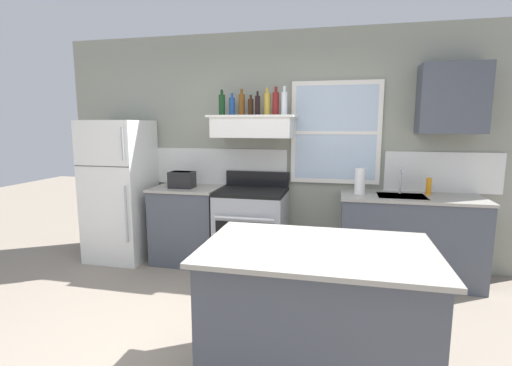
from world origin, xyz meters
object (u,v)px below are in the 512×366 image
(refrigerator, at_px, (120,190))
(bottle_dark_green_wine, at_px, (222,105))
(bottle_champagne_gold_foil, at_px, (267,104))
(dish_soap_bottle, at_px, (429,186))
(bottle_red_label_wine, at_px, (276,103))
(toaster, at_px, (182,179))
(bottle_clear_tall, at_px, (284,103))
(kitchen_island, at_px, (316,316))
(bottle_balsamic_dark, at_px, (258,105))
(stove_range, at_px, (252,228))
(bottle_amber_wine, at_px, (242,104))
(bottle_brown_stout, at_px, (251,107))
(paper_towel_roll, at_px, (360,181))
(bottle_blue_liqueur, at_px, (232,106))

(refrigerator, bearing_deg, bottle_dark_green_wine, 4.90)
(bottle_champagne_gold_foil, relative_size, dish_soap_bottle, 1.65)
(bottle_red_label_wine, bearing_deg, toaster, -173.71)
(bottle_clear_tall, height_order, kitchen_island, bottle_clear_tall)
(bottle_dark_green_wine, relative_size, bottle_balsamic_dark, 1.11)
(refrigerator, distance_m, kitchen_island, 3.11)
(dish_soap_bottle, bearing_deg, kitchen_island, -117.58)
(stove_range, bearing_deg, bottle_balsamic_dark, 36.50)
(bottle_amber_wine, distance_m, bottle_red_label_wine, 0.40)
(refrigerator, bearing_deg, bottle_brown_stout, 6.19)
(paper_towel_roll, bearing_deg, bottle_red_label_wine, 176.24)
(toaster, relative_size, paper_towel_roll, 1.10)
(bottle_dark_green_wine, relative_size, bottle_blue_liqueur, 1.14)
(stove_range, distance_m, bottle_red_label_wine, 1.43)
(bottle_amber_wine, bearing_deg, refrigerator, -173.90)
(toaster, xyz_separation_m, kitchen_island, (1.69, -1.81, -0.55))
(bottle_brown_stout, xyz_separation_m, bottle_clear_tall, (0.40, -0.10, 0.03))
(bottle_blue_liqueur, xyz_separation_m, bottle_brown_stout, (0.22, 0.01, -0.01))
(bottle_red_label_wine, bearing_deg, bottle_blue_liqueur, 174.95)
(toaster, distance_m, bottle_brown_stout, 1.16)
(dish_soap_bottle, bearing_deg, bottle_champagne_gold_foil, -178.99)
(toaster, bearing_deg, bottle_red_label_wine, 6.29)
(bottle_champagne_gold_foil, relative_size, bottle_clear_tall, 0.97)
(bottle_clear_tall, bearing_deg, bottle_champagne_gold_foil, 164.62)
(bottle_dark_green_wine, xyz_separation_m, paper_towel_roll, (1.54, -0.05, -0.82))
(bottle_red_label_wine, xyz_separation_m, kitchen_island, (0.60, -1.93, -1.42))
(bottle_clear_tall, xyz_separation_m, paper_towel_roll, (0.82, -0.01, -0.83))
(bottle_clear_tall, bearing_deg, bottle_amber_wine, 170.24)
(stove_range, height_order, kitchen_island, stove_range)
(bottle_amber_wine, height_order, dish_soap_bottle, bottle_amber_wine)
(refrigerator, height_order, paper_towel_roll, refrigerator)
(bottle_champagne_gold_foil, distance_m, dish_soap_bottle, 1.94)
(bottle_red_label_wine, distance_m, bottle_clear_tall, 0.11)
(paper_towel_roll, height_order, kitchen_island, paper_towel_roll)
(bottle_balsamic_dark, xyz_separation_m, paper_towel_roll, (1.12, -0.00, -0.81))
(bottle_balsamic_dark, bearing_deg, refrigerator, -177.82)
(bottle_dark_green_wine, distance_m, bottle_blue_liqueur, 0.12)
(bottle_dark_green_wine, xyz_separation_m, bottle_champagne_gold_foil, (0.52, 0.02, 0.00))
(refrigerator, height_order, bottle_clear_tall, bottle_clear_tall)
(bottle_clear_tall, height_order, dish_soap_bottle, bottle_clear_tall)
(bottle_champagne_gold_foil, height_order, paper_towel_roll, bottle_champagne_gold_foil)
(bottle_brown_stout, bearing_deg, bottle_amber_wine, -172.48)
(toaster, relative_size, bottle_brown_stout, 1.30)
(toaster, bearing_deg, bottle_champagne_gold_foil, 7.41)
(bottle_amber_wine, bearing_deg, toaster, -166.95)
(bottle_blue_liqueur, relative_size, bottle_brown_stout, 1.10)
(bottle_blue_liqueur, distance_m, dish_soap_bottle, 2.31)
(bottle_blue_liqueur, relative_size, dish_soap_bottle, 1.39)
(dish_soap_bottle, height_order, kitchen_island, dish_soap_bottle)
(stove_range, bearing_deg, bottle_blue_liqueur, 151.54)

